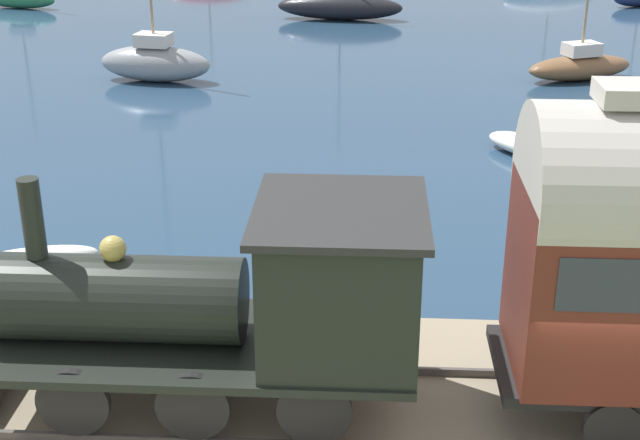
{
  "coord_description": "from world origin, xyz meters",
  "views": [
    {
      "loc": [
        -10.46,
        3.31,
        7.77
      ],
      "look_at": [
        2.43,
        4.04,
        2.35
      ],
      "focal_mm": 50.0,
      "sensor_mm": 36.0,
      "label": 1
    }
  ],
  "objects_px": {
    "sailboat_black": "(340,7)",
    "sailboat_gray": "(155,62)",
    "rowboat_mid_harbor": "(529,146)",
    "rowboat_near_shore": "(23,262)",
    "steam_locomotive": "(245,295)",
    "sailboat_brown": "(580,65)"
  },
  "relations": [
    {
      "from": "steam_locomotive",
      "to": "sailboat_brown",
      "type": "relative_size",
      "value": 0.86
    },
    {
      "from": "sailboat_gray",
      "to": "rowboat_mid_harbor",
      "type": "distance_m",
      "value": 14.28
    },
    {
      "from": "steam_locomotive",
      "to": "rowboat_near_shore",
      "type": "bearing_deg",
      "value": 46.75
    },
    {
      "from": "sailboat_brown",
      "to": "rowboat_near_shore",
      "type": "xyz_separation_m",
      "value": [
        -16.69,
        14.24,
        -0.28
      ]
    },
    {
      "from": "sailboat_brown",
      "to": "rowboat_mid_harbor",
      "type": "height_order",
      "value": "sailboat_brown"
    },
    {
      "from": "sailboat_black",
      "to": "rowboat_mid_harbor",
      "type": "xyz_separation_m",
      "value": [
        -20.39,
        -5.88,
        -0.35
      ]
    },
    {
      "from": "sailboat_gray",
      "to": "rowboat_near_shore",
      "type": "height_order",
      "value": "sailboat_gray"
    },
    {
      "from": "sailboat_gray",
      "to": "sailboat_black",
      "type": "bearing_deg",
      "value": -17.53
    },
    {
      "from": "steam_locomotive",
      "to": "rowboat_near_shore",
      "type": "height_order",
      "value": "steam_locomotive"
    },
    {
      "from": "steam_locomotive",
      "to": "rowboat_mid_harbor",
      "type": "xyz_separation_m",
      "value": [
        12.7,
        -5.98,
        -1.93
      ]
    },
    {
      "from": "steam_locomotive",
      "to": "sailboat_brown",
      "type": "xyz_separation_m",
      "value": [
        21.49,
        -9.15,
        -1.66
      ]
    },
    {
      "from": "sailboat_brown",
      "to": "rowboat_near_shore",
      "type": "bearing_deg",
      "value": 117.95
    },
    {
      "from": "sailboat_black",
      "to": "rowboat_mid_harbor",
      "type": "height_order",
      "value": "sailboat_black"
    },
    {
      "from": "steam_locomotive",
      "to": "rowboat_near_shore",
      "type": "relative_size",
      "value": 2.15
    },
    {
      "from": "steam_locomotive",
      "to": "sailboat_gray",
      "type": "xyz_separation_m",
      "value": [
        20.42,
        6.03,
        -1.49
      ]
    },
    {
      "from": "sailboat_black",
      "to": "rowboat_mid_harbor",
      "type": "bearing_deg",
      "value": -158.5
    },
    {
      "from": "sailboat_black",
      "to": "rowboat_near_shore",
      "type": "height_order",
      "value": "sailboat_black"
    },
    {
      "from": "sailboat_black",
      "to": "sailboat_brown",
      "type": "bearing_deg",
      "value": -136.64
    },
    {
      "from": "sailboat_black",
      "to": "sailboat_gray",
      "type": "relative_size",
      "value": 0.99
    },
    {
      "from": "sailboat_black",
      "to": "sailboat_gray",
      "type": "height_order",
      "value": "sailboat_gray"
    },
    {
      "from": "steam_locomotive",
      "to": "sailboat_black",
      "type": "distance_m",
      "value": 33.13
    },
    {
      "from": "sailboat_brown",
      "to": "steam_locomotive",
      "type": "bearing_deg",
      "value": 135.35
    }
  ]
}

